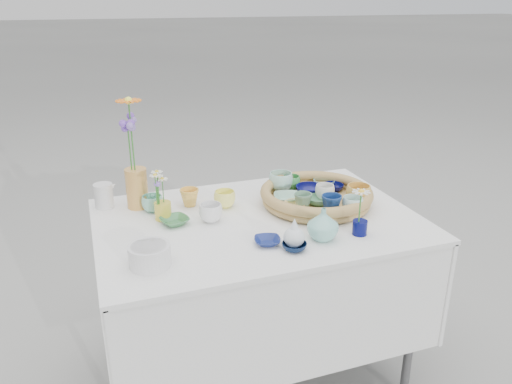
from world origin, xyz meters
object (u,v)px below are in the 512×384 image
object	(u,v)px
display_table	(257,371)
bud_vase_seafoam	(323,224)
tall_vase_yellow	(137,188)
wicker_tray	(316,196)

from	to	relation	value
display_table	bud_vase_seafoam	xyz separation A→B (m)	(0.16, -0.25, 0.82)
display_table	tall_vase_yellow	world-z (taller)	tall_vase_yellow
bud_vase_seafoam	tall_vase_yellow	bearing A→B (deg)	138.57
wicker_tray	display_table	bearing A→B (deg)	-169.88
bud_vase_seafoam	tall_vase_yellow	world-z (taller)	tall_vase_yellow
display_table	tall_vase_yellow	bearing A→B (deg)	147.57
display_table	tall_vase_yellow	size ratio (longest dim) A/B	7.50
bud_vase_seafoam	tall_vase_yellow	xyz separation A→B (m)	(-0.59, 0.52, 0.02)
display_table	bud_vase_seafoam	world-z (taller)	bud_vase_seafoam
wicker_tray	bud_vase_seafoam	distance (m)	0.32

